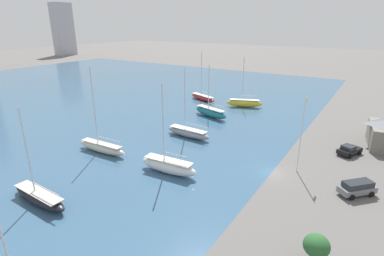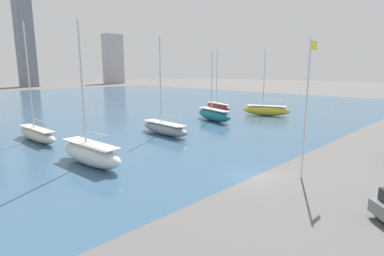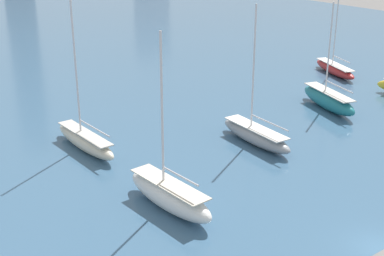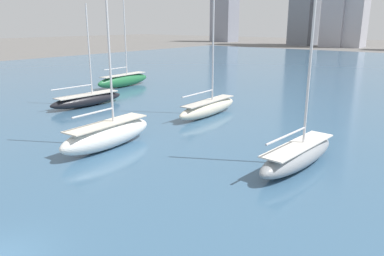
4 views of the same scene
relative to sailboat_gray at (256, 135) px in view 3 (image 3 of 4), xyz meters
The scene contains 7 objects.
ground_plane 19.61m from the sailboat_gray, 106.76° to the right, with size 500.00×500.00×0.00m, color #605E5B.
harbor_water 51.56m from the sailboat_gray, 96.29° to the left, with size 180.00×140.00×0.00m.
sailboat_gray is the anchor object (origin of this frame).
sailboat_teal 14.34m from the sailboat_gray, 11.22° to the left, with size 4.90×10.23×12.30m.
sailboat_cream 16.63m from the sailboat_gray, 148.86° to the left, with size 2.23×10.42×14.91m.
sailboat_red 29.67m from the sailboat_gray, 24.87° to the left, with size 5.34×10.14×13.67m.
sailboat_white 15.19m from the sailboat_gray, 158.06° to the right, with size 2.85×9.51×13.58m.
Camera 3 is at (-28.37, -17.00, 20.49)m, focal length 50.00 mm.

